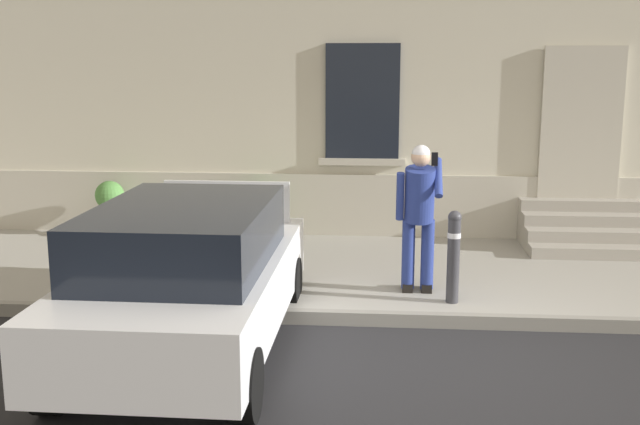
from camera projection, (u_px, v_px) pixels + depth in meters
name	position (u px, v px, depth m)	size (l,w,h in m)	color
ground_plane	(456.00, 361.00, 7.31)	(80.00, 80.00, 0.00)	#232326
sidewalk	(436.00, 273.00, 10.03)	(24.00, 3.60, 0.15)	#99968E
curb_edge	(448.00, 321.00, 8.21)	(24.00, 0.12, 0.15)	gray
entrance_stoop	(582.00, 230.00, 11.09)	(1.70, 1.28, 0.64)	#9E998E
hatchback_car_white	(190.00, 275.00, 7.37)	(1.82, 4.08, 1.50)	white
bollard_near_person	(454.00, 253.00, 8.48)	(0.15, 0.15, 1.04)	#333338
bollard_far_left	(170.00, 248.00, 8.74)	(0.15, 0.15, 1.04)	#333338
person_on_phone	(419.00, 209.00, 8.74)	(0.51, 0.52, 1.74)	navy
planter_cream	(111.00, 207.00, 11.68)	(0.44, 0.44, 0.86)	beige
planter_olive	(252.00, 209.00, 11.54)	(0.44, 0.44, 0.86)	#606B38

